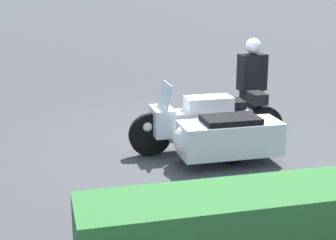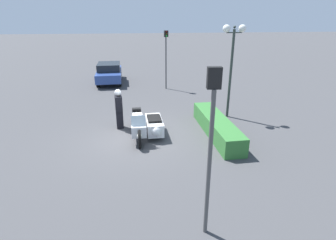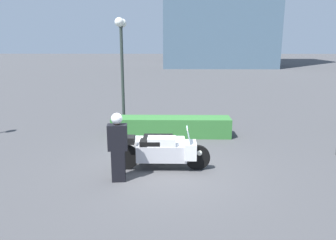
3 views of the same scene
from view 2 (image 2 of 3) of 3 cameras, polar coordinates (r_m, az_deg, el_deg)
ground_plane at (r=10.70m, az=-6.69°, el=-3.79°), size 160.00×160.00×0.00m
police_motorcycle at (r=10.58m, az=-4.57°, el=-1.20°), size 2.63×1.27×1.17m
officer_rider at (r=11.43m, az=-10.63°, el=2.60°), size 0.50×0.33×1.74m
hedge_bush_curbside at (r=11.00m, az=10.49°, el=-1.29°), size 4.32×0.84×0.70m
twin_lamp_post at (r=12.48m, az=13.91°, el=14.75°), size 0.34×1.06×4.26m
traffic_light_near at (r=5.16m, az=9.33°, el=-2.98°), size 0.23×0.27×3.70m
traffic_light_far at (r=17.64m, az=-0.43°, el=14.60°), size 0.22×0.28×3.79m
parked_car_background at (r=20.25m, az=-12.66°, el=10.09°), size 4.22×1.76×1.43m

